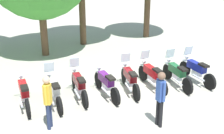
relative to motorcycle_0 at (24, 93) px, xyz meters
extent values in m
plane|color=#ADA899|center=(3.33, -0.65, -0.50)|extent=(80.00, 80.00, 0.00)
cylinder|color=black|center=(0.08, 0.74, -0.18)|extent=(0.16, 0.65, 0.64)
cylinder|color=black|center=(-0.08, -0.80, -0.18)|extent=(0.16, 0.65, 0.64)
cube|color=silver|center=(0.08, 0.74, 0.16)|extent=(0.15, 0.37, 0.04)
cube|color=red|center=(0.00, 0.02, 0.17)|extent=(0.35, 0.97, 0.30)
cube|color=silver|center=(0.00, -0.03, -0.10)|extent=(0.26, 0.42, 0.24)
cube|color=black|center=(-0.03, -0.38, 0.36)|extent=(0.28, 0.46, 0.08)
cylinder|color=silver|center=(0.07, 0.65, 0.13)|extent=(0.07, 0.23, 0.64)
cylinder|color=silver|center=(0.06, 0.56, 0.47)|extent=(0.62, 0.10, 0.04)
sphere|color=silver|center=(0.07, 0.69, 0.35)|extent=(0.17, 0.17, 0.16)
cylinder|color=silver|center=(-0.19, -0.31, -0.16)|extent=(0.14, 0.70, 0.07)
cylinder|color=black|center=(1.03, 0.41, -0.18)|extent=(0.16, 0.65, 0.64)
cylinder|color=black|center=(0.87, -1.13, -0.18)|extent=(0.16, 0.65, 0.64)
cube|color=silver|center=(1.03, 0.41, 0.16)|extent=(0.16, 0.37, 0.04)
cube|color=silver|center=(0.96, -0.31, 0.17)|extent=(0.35, 0.97, 0.30)
cube|color=silver|center=(0.95, -0.36, -0.10)|extent=(0.26, 0.42, 0.24)
cube|color=black|center=(0.92, -0.71, 0.36)|extent=(0.28, 0.46, 0.08)
cylinder|color=silver|center=(1.02, 0.32, 0.13)|extent=(0.07, 0.23, 0.64)
cylinder|color=silver|center=(1.01, 0.23, 0.47)|extent=(0.62, 0.10, 0.04)
sphere|color=silver|center=(1.03, 0.36, 0.35)|extent=(0.18, 0.18, 0.16)
cylinder|color=silver|center=(0.76, -0.64, -0.16)|extent=(0.14, 0.70, 0.07)
cube|color=silver|center=(1.02, 0.29, 0.67)|extent=(0.37, 0.17, 0.39)
cylinder|color=black|center=(2.02, 0.45, -0.18)|extent=(0.19, 0.65, 0.64)
cylinder|color=black|center=(1.79, -1.09, -0.18)|extent=(0.19, 0.65, 0.64)
cube|color=silver|center=(2.02, 0.45, 0.16)|extent=(0.17, 0.37, 0.04)
cube|color=maroon|center=(1.91, -0.27, 0.17)|extent=(0.40, 0.98, 0.30)
cube|color=silver|center=(1.90, -0.32, -0.10)|extent=(0.28, 0.43, 0.24)
cube|color=black|center=(1.85, -0.67, 0.36)|extent=(0.30, 0.47, 0.08)
cylinder|color=silver|center=(2.01, 0.36, 0.13)|extent=(0.08, 0.23, 0.64)
cylinder|color=silver|center=(1.99, 0.27, 0.47)|extent=(0.62, 0.13, 0.04)
sphere|color=silver|center=(2.01, 0.40, 0.35)|extent=(0.18, 0.18, 0.16)
cylinder|color=silver|center=(1.70, -0.59, -0.16)|extent=(0.17, 0.70, 0.07)
cube|color=silver|center=(2.00, 0.33, 0.67)|extent=(0.38, 0.18, 0.39)
cylinder|color=black|center=(2.91, 0.16, -0.18)|extent=(0.14, 0.64, 0.64)
cylinder|color=black|center=(2.81, -1.39, -0.18)|extent=(0.14, 0.64, 0.64)
cube|color=silver|center=(2.91, 0.16, 0.16)|extent=(0.14, 0.37, 0.04)
cube|color=#59196B|center=(2.86, -0.57, 0.17)|extent=(0.32, 0.96, 0.30)
cube|color=silver|center=(2.86, -0.62, -0.10)|extent=(0.24, 0.41, 0.24)
cube|color=black|center=(2.84, -0.97, 0.36)|extent=(0.27, 0.45, 0.08)
cylinder|color=silver|center=(2.90, 0.07, 0.13)|extent=(0.06, 0.23, 0.64)
cylinder|color=silver|center=(2.89, -0.02, 0.47)|extent=(0.62, 0.07, 0.04)
sphere|color=silver|center=(2.90, 0.11, 0.35)|extent=(0.17, 0.17, 0.16)
cylinder|color=silver|center=(2.68, -0.91, -0.16)|extent=(0.11, 0.70, 0.07)
cylinder|color=black|center=(4.00, 0.03, -0.18)|extent=(0.25, 0.64, 0.64)
cylinder|color=black|center=(3.62, -1.47, -0.18)|extent=(0.25, 0.64, 0.64)
cube|color=silver|center=(4.00, 0.03, 0.16)|extent=(0.21, 0.38, 0.04)
cube|color=maroon|center=(3.82, -0.67, 0.17)|extent=(0.49, 0.98, 0.30)
cube|color=silver|center=(3.81, -0.72, -0.10)|extent=(0.31, 0.44, 0.24)
cube|color=black|center=(3.72, -1.06, 0.36)|extent=(0.34, 0.49, 0.08)
cylinder|color=silver|center=(3.98, -0.05, 0.13)|extent=(0.10, 0.23, 0.64)
cylinder|color=silver|center=(3.96, -0.14, 0.47)|extent=(0.61, 0.19, 0.04)
sphere|color=silver|center=(3.99, -0.02, 0.35)|extent=(0.19, 0.19, 0.16)
cylinder|color=silver|center=(3.58, -0.97, -0.16)|extent=(0.24, 0.70, 0.07)
cube|color=silver|center=(3.97, -0.08, 0.67)|extent=(0.38, 0.22, 0.39)
cylinder|color=black|center=(4.84, -0.04, -0.18)|extent=(0.17, 0.65, 0.64)
cylinder|color=black|center=(4.68, -1.59, -0.18)|extent=(0.17, 0.65, 0.64)
cube|color=silver|center=(4.84, -0.04, 0.16)|extent=(0.16, 0.37, 0.04)
cube|color=red|center=(4.77, -0.77, 0.17)|extent=(0.36, 0.97, 0.30)
cube|color=silver|center=(4.76, -0.82, -0.10)|extent=(0.26, 0.42, 0.24)
cube|color=black|center=(4.73, -1.16, 0.36)|extent=(0.28, 0.46, 0.08)
cylinder|color=silver|center=(4.83, -0.13, 0.13)|extent=(0.07, 0.23, 0.64)
cylinder|color=silver|center=(4.82, -0.22, 0.47)|extent=(0.62, 0.10, 0.04)
sphere|color=silver|center=(4.84, -0.09, 0.35)|extent=(0.18, 0.18, 0.16)
cylinder|color=silver|center=(4.57, -1.10, -0.16)|extent=(0.14, 0.70, 0.07)
cube|color=silver|center=(4.83, -0.16, 0.67)|extent=(0.37, 0.17, 0.39)
cylinder|color=black|center=(5.84, -0.38, -0.18)|extent=(0.20, 0.65, 0.64)
cylinder|color=black|center=(5.59, -1.91, -0.18)|extent=(0.20, 0.65, 0.64)
cube|color=silver|center=(5.84, -0.38, 0.16)|extent=(0.18, 0.37, 0.04)
cube|color=#1E6033|center=(5.72, -1.10, 0.17)|extent=(0.41, 0.98, 0.30)
cube|color=silver|center=(5.71, -1.15, -0.10)|extent=(0.28, 0.43, 0.24)
cube|color=black|center=(5.66, -1.49, 0.36)|extent=(0.31, 0.47, 0.08)
cylinder|color=silver|center=(5.83, -0.47, 0.13)|extent=(0.09, 0.23, 0.64)
cylinder|color=silver|center=(5.81, -0.56, 0.47)|extent=(0.62, 0.14, 0.04)
sphere|color=silver|center=(5.83, -0.43, 0.35)|extent=(0.18, 0.18, 0.16)
cylinder|color=silver|center=(5.51, -1.42, -0.16)|extent=(0.18, 0.70, 0.07)
cube|color=silver|center=(5.82, -0.50, 0.67)|extent=(0.38, 0.19, 0.39)
cylinder|color=black|center=(6.72, -0.46, -0.18)|extent=(0.14, 0.65, 0.64)
cylinder|color=black|center=(6.62, -2.00, -0.18)|extent=(0.14, 0.65, 0.64)
cube|color=silver|center=(6.72, -0.46, 0.16)|extent=(0.14, 0.37, 0.04)
cube|color=navy|center=(6.67, -1.18, 0.17)|extent=(0.32, 0.96, 0.30)
cube|color=silver|center=(6.67, -1.23, -0.10)|extent=(0.25, 0.41, 0.24)
cube|color=black|center=(6.64, -1.58, 0.36)|extent=(0.27, 0.45, 0.08)
cylinder|color=silver|center=(6.71, -0.55, 0.13)|extent=(0.06, 0.23, 0.64)
cylinder|color=silver|center=(6.71, -0.64, 0.47)|extent=(0.62, 0.08, 0.04)
sphere|color=silver|center=(6.71, -0.51, 0.35)|extent=(0.17, 0.17, 0.16)
cylinder|color=silver|center=(6.49, -1.52, -0.16)|extent=(0.12, 0.70, 0.07)
cube|color=silver|center=(6.71, -0.58, 0.67)|extent=(0.37, 0.16, 0.39)
cylinder|color=black|center=(3.35, -3.11, -0.07)|extent=(0.11, 0.11, 0.87)
cylinder|color=black|center=(3.35, -3.28, -0.07)|extent=(0.11, 0.11, 0.87)
cube|color=#33519E|center=(3.35, -3.19, 0.69)|extent=(0.20, 0.22, 0.65)
cylinder|color=#33519E|center=(3.35, -3.03, 0.71)|extent=(0.08, 0.08, 0.62)
cylinder|color=#33519E|center=(3.35, -3.35, 0.71)|extent=(0.08, 0.08, 0.62)
sphere|color=brown|center=(3.35, -3.19, 1.16)|extent=(0.24, 0.24, 0.23)
cylinder|color=#232D4C|center=(0.40, -1.67, -0.09)|extent=(0.15, 0.15, 0.83)
cylinder|color=#232D4C|center=(0.30, -1.81, -0.09)|extent=(0.15, 0.15, 0.83)
cube|color=gold|center=(0.35, -1.74, 0.64)|extent=(0.29, 0.30, 0.62)
cylinder|color=gold|center=(0.45, -1.61, 0.66)|extent=(0.11, 0.11, 0.59)
cylinder|color=gold|center=(0.25, -1.87, 0.66)|extent=(0.11, 0.11, 0.59)
sphere|color=#DBAD89|center=(0.35, -1.74, 1.09)|extent=(0.31, 0.31, 0.22)
cylinder|color=brown|center=(2.21, 5.04, 0.82)|extent=(0.36, 0.36, 2.65)
cylinder|color=brown|center=(4.69, 5.90, 1.34)|extent=(0.36, 0.36, 3.69)
cylinder|color=brown|center=(8.77, 5.52, 1.05)|extent=(0.36, 0.36, 3.10)
camera|label=1|loc=(-1.71, -9.62, 4.58)|focal=48.45mm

